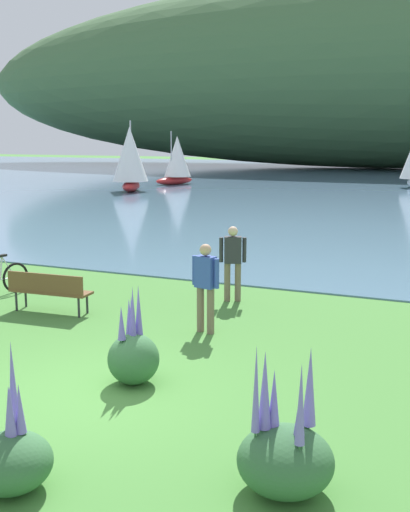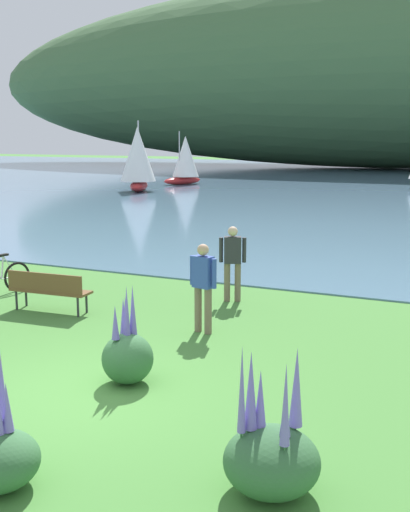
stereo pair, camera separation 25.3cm
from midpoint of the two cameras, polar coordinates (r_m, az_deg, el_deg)
The scene contains 10 objects.
ground_plane at distance 9.55m, azimuth -11.78°, elevation -12.13°, with size 200.00×200.00×0.00m, color #478438.
distant_hillside at distance 77.78m, azimuth 15.82°, elevation 15.77°, with size 109.88×28.00×22.02m, color #42663D.
park_bench_near_camera at distance 13.72m, azimuth -14.44°, elevation -2.90°, with size 1.83×0.60×0.88m.
person_at_shoreline at distance 14.17m, azimuth 2.01°, elevation -0.24°, with size 0.57×0.35×1.71m.
person_on_the_grass at distance 11.87m, azimuth -0.57°, elevation -2.40°, with size 0.60×0.30×1.71m.
echium_bush_closest_to_camera at distance 6.91m, azimuth 6.17°, elevation -17.44°, with size 1.02×1.02×1.62m.
echium_bush_beside_closest at distance 9.66m, azimuth -7.24°, elevation -8.92°, with size 0.78×0.78×1.52m.
echium_bush_mid_cluster at distance 7.27m, azimuth -18.14°, elevation -16.79°, with size 0.88×0.88×1.55m.
sailboat_toward_hillside at distance 42.84m, azimuth -6.95°, elevation 8.74°, with size 3.15×4.10×4.70m.
sailboat_far_off at distance 49.11m, azimuth -2.70°, elevation 8.69°, with size 2.71×3.53×4.05m.
Camera 1 is at (5.08, -7.17, 3.67)m, focal length 44.32 mm.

